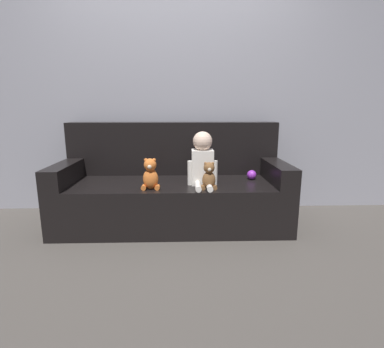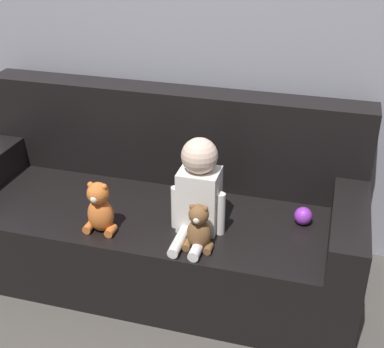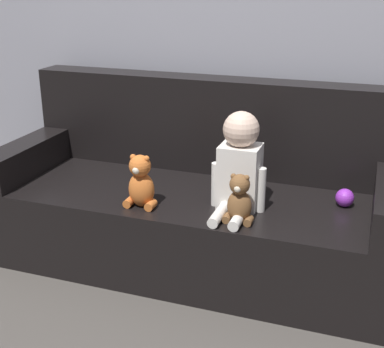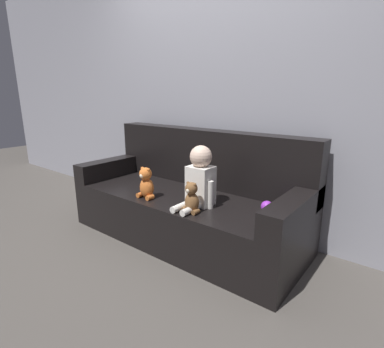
{
  "view_description": "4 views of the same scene",
  "coord_description": "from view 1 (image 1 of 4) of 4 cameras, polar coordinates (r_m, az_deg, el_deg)",
  "views": [
    {
      "loc": [
        0.1,
        -2.61,
        1.04
      ],
      "look_at": [
        0.17,
        -0.13,
        0.49
      ],
      "focal_mm": 28.0,
      "sensor_mm": 36.0,
      "label": 1
    },
    {
      "loc": [
        0.8,
        -2.14,
        1.79
      ],
      "look_at": [
        0.21,
        -0.05,
        0.64
      ],
      "focal_mm": 50.0,
      "sensor_mm": 36.0,
      "label": 2
    },
    {
      "loc": [
        0.81,
        -2.33,
        1.42
      ],
      "look_at": [
        0.03,
        -0.13,
        0.53
      ],
      "focal_mm": 50.0,
      "sensor_mm": 36.0,
      "label": 3
    },
    {
      "loc": [
        1.52,
        -1.83,
        1.22
      ],
      "look_at": [
        0.16,
        -0.1,
        0.62
      ],
      "focal_mm": 28.0,
      "sensor_mm": 36.0,
      "label": 4
    }
  ],
  "objects": [
    {
      "name": "plush_toy_side",
      "position": [
        2.41,
        -7.92,
        -0.16
      ],
      "size": [
        0.15,
        0.12,
        0.25
      ],
      "color": "orange",
      "rests_on": "couch"
    },
    {
      "name": "couch",
      "position": [
        2.77,
        -3.66,
        -2.85
      ],
      "size": [
        2.01,
        0.8,
        0.91
      ],
      "color": "black",
      "rests_on": "ground_plane"
    },
    {
      "name": "toy_ball",
      "position": [
        2.78,
        11.29,
        -0.15
      ],
      "size": [
        0.09,
        0.09,
        0.09
      ],
      "color": "purple",
      "rests_on": "couch"
    },
    {
      "name": "teddy_bear_brown",
      "position": [
        2.39,
        3.24,
        -0.47
      ],
      "size": [
        0.13,
        0.1,
        0.22
      ],
      "color": "brown",
      "rests_on": "couch"
    },
    {
      "name": "wall_back",
      "position": [
        3.11,
        -3.66,
        17.23
      ],
      "size": [
        8.0,
        0.05,
        2.6
      ],
      "color": "#93939E",
      "rests_on": "ground_plane"
    },
    {
      "name": "ground_plane",
      "position": [
        2.81,
        -3.62,
        -9.31
      ],
      "size": [
        12.0,
        12.0,
        0.0
      ],
      "primitive_type": "plane",
      "color": "#4C4742"
    },
    {
      "name": "person_baby",
      "position": [
        2.52,
        2.01,
        2.52
      ],
      "size": [
        0.25,
        0.35,
        0.45
      ],
      "color": "white",
      "rests_on": "couch"
    }
  ]
}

